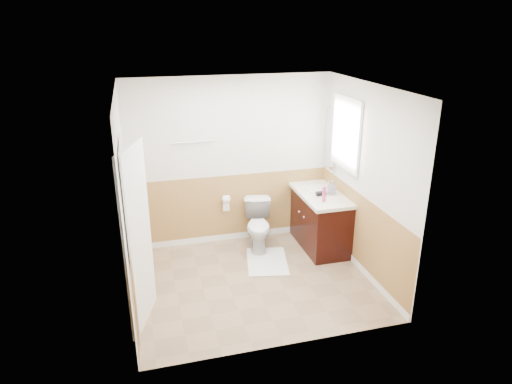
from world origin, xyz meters
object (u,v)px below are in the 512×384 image
object	(u,v)px
bath_mat	(267,262)
vanity_cabinet	(320,222)
lotion_bottle	(324,194)
toilet	(258,226)
soap_dispenser	(332,187)

from	to	relation	value
bath_mat	vanity_cabinet	xyz separation A→B (m)	(0.90, 0.28, 0.39)
vanity_cabinet	lotion_bottle	world-z (taller)	lotion_bottle
bath_mat	vanity_cabinet	size ratio (longest dim) A/B	0.73
vanity_cabinet	lotion_bottle	distance (m)	0.65
toilet	soap_dispenser	size ratio (longest dim) A/B	3.43
vanity_cabinet	lotion_bottle	size ratio (longest dim) A/B	5.00
toilet	lotion_bottle	xyz separation A→B (m)	(0.80, -0.49, 0.60)
bath_mat	lotion_bottle	bearing A→B (deg)	-2.21
vanity_cabinet	soap_dispenser	size ratio (longest dim) A/B	5.30
vanity_cabinet	soap_dispenser	distance (m)	0.57
soap_dispenser	toilet	bearing A→B (deg)	165.91
lotion_bottle	soap_dispenser	xyz separation A→B (m)	(0.22, 0.24, -0.01)
toilet	vanity_cabinet	bearing A→B (deg)	-0.02
bath_mat	toilet	bearing A→B (deg)	90.00
bath_mat	lotion_bottle	size ratio (longest dim) A/B	3.64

